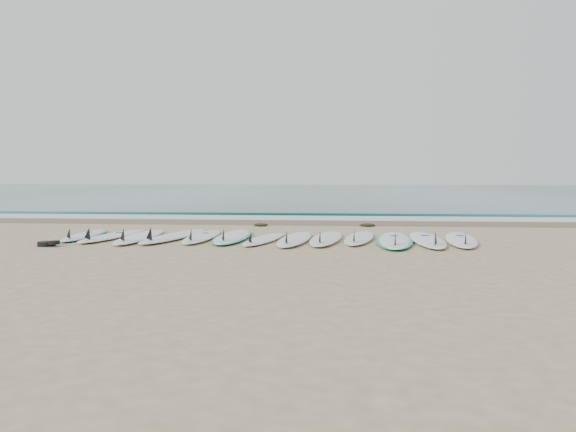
# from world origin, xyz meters

# --- Properties ---
(ground) EXTENTS (120.00, 120.00, 0.00)m
(ground) POSITION_xyz_m (0.00, 0.00, 0.00)
(ground) COLOR tan
(ocean) EXTENTS (120.00, 55.00, 0.03)m
(ocean) POSITION_xyz_m (0.00, 32.50, 0.01)
(ocean) COLOR #1D545E
(ocean) RESTS_ON ground
(wet_sand_band) EXTENTS (120.00, 1.80, 0.01)m
(wet_sand_band) POSITION_xyz_m (0.00, 4.10, 0.01)
(wet_sand_band) COLOR brown
(wet_sand_band) RESTS_ON ground
(foam_band) EXTENTS (120.00, 1.40, 0.04)m
(foam_band) POSITION_xyz_m (0.00, 5.50, 0.02)
(foam_band) COLOR silver
(foam_band) RESTS_ON ground
(wave_crest) EXTENTS (120.00, 1.00, 0.10)m
(wave_crest) POSITION_xyz_m (0.00, 7.00, 0.05)
(wave_crest) COLOR #1D545E
(wave_crest) RESTS_ON ground
(surfboard_0) EXTENTS (0.80, 2.41, 0.30)m
(surfboard_0) POSITION_xyz_m (-3.83, 0.16, 0.04)
(surfboard_0) COLOR white
(surfboard_0) RESTS_ON ground
(surfboard_1) EXTENTS (0.81, 2.64, 0.33)m
(surfboard_1) POSITION_xyz_m (-3.18, 0.02, 0.06)
(surfboard_1) COLOR white
(surfboard_1) RESTS_ON ground
(surfboard_2) EXTENTS (0.68, 2.79, 0.35)m
(surfboard_2) POSITION_xyz_m (-2.54, -0.12, 0.06)
(surfboard_2) COLOR white
(surfboard_2) RESTS_ON ground
(surfboard_3) EXTENTS (1.02, 2.90, 0.36)m
(surfboard_3) POSITION_xyz_m (-1.89, 0.03, 0.06)
(surfboard_3) COLOR white
(surfboard_3) RESTS_ON ground
(surfboard_4) EXTENTS (0.58, 2.61, 0.33)m
(surfboard_4) POSITION_xyz_m (-1.30, 0.06, 0.06)
(surfboard_4) COLOR white
(surfboard_4) RESTS_ON ground
(surfboard_5) EXTENTS (0.72, 2.79, 0.35)m
(surfboard_5) POSITION_xyz_m (-0.67, 0.13, 0.05)
(surfboard_5) COLOR white
(surfboard_5) RESTS_ON ground
(surfboard_6) EXTENTS (0.86, 2.35, 0.29)m
(surfboard_6) POSITION_xyz_m (0.01, -0.25, 0.05)
(surfboard_6) COLOR white
(surfboard_6) RESTS_ON ground
(surfboard_7) EXTENTS (0.76, 2.70, 0.34)m
(surfboard_7) POSITION_xyz_m (0.62, -0.23, 0.06)
(surfboard_7) COLOR white
(surfboard_7) RESTS_ON ground
(surfboard_8) EXTENTS (0.82, 2.75, 0.35)m
(surfboard_8) POSITION_xyz_m (1.23, -0.06, 0.06)
(surfboard_8) COLOR white
(surfboard_8) RESTS_ON ground
(surfboard_9) EXTENTS (0.89, 2.60, 0.33)m
(surfboard_9) POSITION_xyz_m (1.89, 0.10, 0.06)
(surfboard_9) COLOR white
(surfboard_9) RESTS_ON ground
(surfboard_10) EXTENTS (0.95, 2.95, 0.37)m
(surfboard_10) POSITION_xyz_m (2.56, -0.20, 0.05)
(surfboard_10) COLOR white
(surfboard_10) RESTS_ON ground
(surfboard_11) EXTENTS (0.63, 2.85, 0.36)m
(surfboard_11) POSITION_xyz_m (3.19, -0.14, 0.06)
(surfboard_11) COLOR white
(surfboard_11) RESTS_ON ground
(surfboard_12) EXTENTS (0.95, 2.85, 0.36)m
(surfboard_12) POSITION_xyz_m (3.85, -0.02, 0.06)
(surfboard_12) COLOR white
(surfboard_12) RESTS_ON ground
(seaweed_near) EXTENTS (0.38, 0.29, 0.07)m
(seaweed_near) POSITION_xyz_m (-0.49, 2.99, 0.04)
(seaweed_near) COLOR black
(seaweed_near) RESTS_ON ground
(seaweed_far) EXTENTS (0.39, 0.30, 0.08)m
(seaweed_far) POSITION_xyz_m (2.21, 3.16, 0.04)
(seaweed_far) COLOR black
(seaweed_far) RESTS_ON ground
(leash_coil) EXTENTS (0.46, 0.36, 0.11)m
(leash_coil) POSITION_xyz_m (-3.82, -1.32, 0.05)
(leash_coil) COLOR black
(leash_coil) RESTS_ON ground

